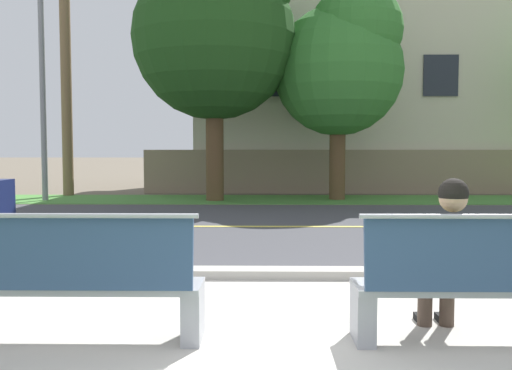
{
  "coord_description": "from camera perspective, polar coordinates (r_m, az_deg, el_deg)",
  "views": [
    {
      "loc": [
        -0.1,
        -4.02,
        1.48
      ],
      "look_at": [
        -0.21,
        3.24,
        1.0
      ],
      "focal_mm": 39.99,
      "sensor_mm": 36.0,
      "label": 1
    }
  ],
  "objects": [
    {
      "name": "shade_tree_left",
      "position": [
        16.31,
        8.67,
        12.15
      ],
      "size": [
        3.61,
        3.61,
        5.95
      ],
      "color": "brown",
      "rests_on": "ground_plane"
    },
    {
      "name": "curb_edge",
      "position": [
        6.53,
        1.75,
        -8.83
      ],
      "size": [
        44.0,
        0.3,
        0.11
      ],
      "primitive_type": "cube",
      "color": "#ADA89E",
      "rests_on": "ground_plane"
    },
    {
      "name": "bench_left",
      "position": [
        4.57,
        -18.88,
        -9.25
      ],
      "size": [
        2.1,
        0.48,
        1.01
      ],
      "color": "#9EA0A8",
      "rests_on": "ground_plane"
    },
    {
      "name": "sidewalk_pavement",
      "position": [
        4.66,
        2.14,
        -14.67
      ],
      "size": [
        44.0,
        3.6,
        0.01
      ],
      "primitive_type": "cube",
      "color": "#B7B2A8",
      "rests_on": "ground_plane"
    },
    {
      "name": "ground_plane",
      "position": [
        12.11,
        1.33,
        -3.23
      ],
      "size": [
        140.0,
        140.0,
        0.0
      ],
      "primitive_type": "plane",
      "color": "#665B4C"
    },
    {
      "name": "streetlamp",
      "position": [
        17.18,
        -20.4,
        12.48
      ],
      "size": [
        0.24,
        2.1,
        7.27
      ],
      "color": "gray",
      "rests_on": "ground_plane"
    },
    {
      "name": "far_verge_grass",
      "position": [
        16.12,
        1.21,
        -1.45
      ],
      "size": [
        48.0,
        2.8,
        0.02
      ],
      "primitive_type": "cube",
      "color": "#478438",
      "rests_on": "ground_plane"
    },
    {
      "name": "garden_wall",
      "position": [
        18.52,
        9.04,
        1.33
      ],
      "size": [
        13.0,
        0.36,
        1.4
      ],
      "primitive_type": "cube",
      "color": "gray",
      "rests_on": "ground_plane"
    },
    {
      "name": "bench_right",
      "position": [
        4.64,
        22.97,
        -9.14
      ],
      "size": [
        2.1,
        0.48,
        1.01
      ],
      "color": "#9EA0A8",
      "rests_on": "ground_plane"
    },
    {
      "name": "shade_tree_far_left",
      "position": [
        16.01,
        -3.71,
        15.69
      ],
      "size": [
        4.46,
        4.46,
        7.36
      ],
      "color": "brown",
      "rests_on": "ground_plane"
    },
    {
      "name": "house_across_street",
      "position": [
        21.86,
        9.23,
        9.72
      ],
      "size": [
        11.74,
        6.91,
        7.42
      ],
      "color": "beige",
      "rests_on": "ground_plane"
    },
    {
      "name": "road_centre_line",
      "position": [
        10.62,
        1.4,
        -4.17
      ],
      "size": [
        48.0,
        0.14,
        0.01
      ],
      "primitive_type": "cube",
      "color": "#E0CC4C",
      "rests_on": "ground_plane"
    },
    {
      "name": "seated_person_olive",
      "position": [
        4.65,
        18.66,
        -6.38
      ],
      "size": [
        0.52,
        0.68,
        1.25
      ],
      "color": "#47382D",
      "rests_on": "ground_plane"
    },
    {
      "name": "street_asphalt",
      "position": [
        10.62,
        1.39,
        -4.2
      ],
      "size": [
        52.0,
        8.0,
        0.01
      ],
      "primitive_type": "cube",
      "color": "#424247",
      "rests_on": "ground_plane"
    }
  ]
}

